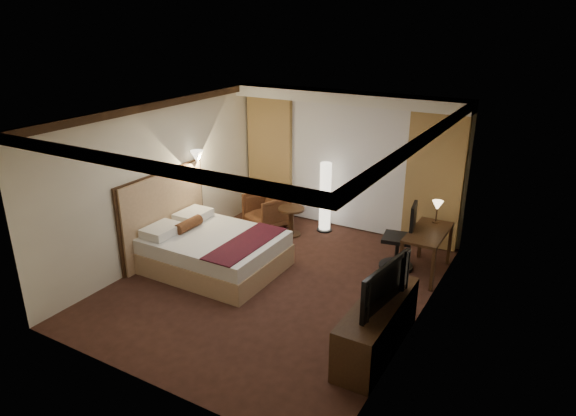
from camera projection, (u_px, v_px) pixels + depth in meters
The scene contains 21 objects.
floor at pixel (275, 283), 8.16m from camera, with size 4.50×5.50×0.01m, color #331C13.
ceiling at pixel (274, 114), 7.20m from camera, with size 4.50×5.50×0.01m, color white.
back_wall at pixel (349, 161), 9.90m from camera, with size 4.50×0.02×2.70m, color beige.
left_wall at pixel (162, 181), 8.73m from camera, with size 0.02×5.50×2.70m, color beige.
right_wall at pixel (423, 234), 6.62m from camera, with size 0.02×5.50×2.70m, color beige.
crown_molding at pixel (274, 118), 7.22m from camera, with size 4.50×5.50×0.12m, color black, non-canonical shape.
soffit at pixel (346, 97), 9.26m from camera, with size 4.50×0.50×0.20m, color white.
curtain_sheer at pixel (347, 167), 9.87m from camera, with size 2.48×0.04×2.45m, color silver.
curtain_left_drape at pixel (270, 156), 10.62m from camera, with size 1.00×0.14×2.45m, color #A7804C.
curtain_right_drape at pixel (434, 181), 9.03m from camera, with size 1.00×0.14×2.45m, color #A7804C.
wall_sconce at pixel (197, 157), 9.17m from camera, with size 0.24×0.24×0.24m, color white, non-canonical shape.
bed at pixel (215, 252), 8.53m from camera, with size 2.11×1.65×0.62m, color white, non-canonical shape.
headboard at pixel (165, 215), 8.87m from camera, with size 0.12×1.95×1.50m, color tan, non-canonical shape.
armchair at pixel (267, 209), 10.22m from camera, with size 0.73×0.68×0.75m, color #492B15.
side_table at pixel (291, 221), 9.85m from camera, with size 0.51×0.51×0.56m, color black, non-canonical shape.
floor_lamp at pixel (325, 197), 9.90m from camera, with size 0.29×0.29×1.40m, color white, non-canonical shape.
desk at pixel (426, 252), 8.35m from camera, with size 0.55×1.16×0.75m, color black, non-canonical shape.
desk_lamp at pixel (437, 213), 8.51m from camera, with size 0.18×0.18×0.34m, color #FFD899, non-canonical shape.
office_chair at pixel (398, 236), 8.46m from camera, with size 0.56×0.56×1.17m, color black, non-canonical shape.
dresser at pixel (377, 327), 6.43m from camera, with size 0.50×1.75×0.68m, color black, non-canonical shape.
television at pixel (378, 279), 6.21m from camera, with size 1.12×0.65×0.15m, color black.
Camera 1 is at (3.77, -6.14, 4.01)m, focal length 32.00 mm.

